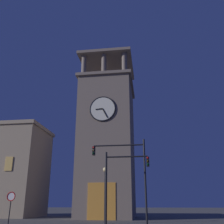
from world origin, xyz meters
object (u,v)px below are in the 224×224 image
(clocktower, at_px, (108,143))
(no_horn_sign, at_px, (11,199))
(street_lamp, at_px, (105,183))
(traffic_signal_mid, at_px, (120,176))
(traffic_signal_near, at_px, (129,167))

(clocktower, height_order, no_horn_sign, clocktower)
(street_lamp, bearing_deg, traffic_signal_mid, 112.40)
(traffic_signal_mid, relative_size, street_lamp, 1.11)
(traffic_signal_mid, relative_size, no_horn_sign, 2.10)
(no_horn_sign, bearing_deg, traffic_signal_near, -179.57)
(no_horn_sign, bearing_deg, clocktower, -116.03)
(clocktower, height_order, traffic_signal_mid, clocktower)
(clocktower, xyz_separation_m, traffic_signal_mid, (-3.16, 14.13, -5.75))
(clocktower, xyz_separation_m, traffic_signal_near, (-3.73, 12.80, -4.90))
(street_lamp, bearing_deg, no_horn_sign, 24.76)
(traffic_signal_mid, xyz_separation_m, no_horn_sign, (9.45, -1.26, -1.66))
(traffic_signal_near, distance_m, street_lamp, 4.35)
(clocktower, distance_m, no_horn_sign, 16.13)
(traffic_signal_near, relative_size, street_lamp, 1.37)
(clocktower, bearing_deg, traffic_signal_mid, 102.60)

